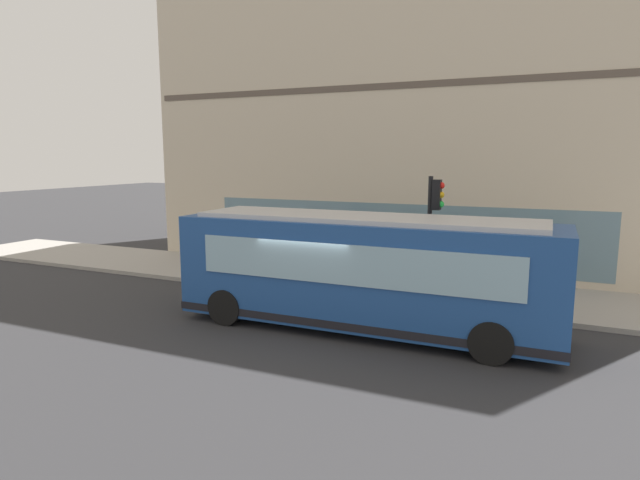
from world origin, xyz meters
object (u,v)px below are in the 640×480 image
Objects in this scene: city_bus_nearside at (363,272)px; pedestrian_near_building_entrance at (291,250)px; fire_hydrant at (498,274)px; traffic_light_near_corner at (434,215)px; pedestrian_walking_along_curb at (398,256)px.

city_bus_nearside reaches higher than pedestrian_near_building_entrance.
city_bus_nearside is 13.60× the size of fire_hydrant.
fire_hydrant is 7.51m from pedestrian_near_building_entrance.
traffic_light_near_corner is at bearing -23.32° from city_bus_nearside.
traffic_light_near_corner reaches higher than pedestrian_walking_along_curb.
traffic_light_near_corner is 2.82m from pedestrian_walking_along_curb.
fire_hydrant is (3.31, -1.62, -2.33)m from traffic_light_near_corner.
fire_hydrant is at bearing -24.86° from city_bus_nearside.
pedestrian_walking_along_curb is at bearing 117.13° from fire_hydrant.
city_bus_nearside is 6.01× the size of pedestrian_near_building_entrance.
fire_hydrant is at bearing -62.87° from pedestrian_walking_along_curb.
traffic_light_near_corner is at bearing 153.86° from fire_hydrant.
pedestrian_near_building_entrance is at bearing 73.88° from traffic_light_near_corner.
fire_hydrant is at bearing -26.14° from traffic_light_near_corner.
traffic_light_near_corner reaches higher than city_bus_nearside.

